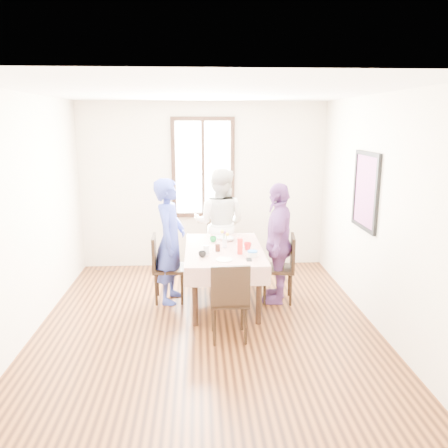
{
  "coord_description": "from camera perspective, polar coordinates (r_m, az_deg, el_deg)",
  "views": [
    {
      "loc": [
        -0.08,
        -5.02,
        2.39
      ],
      "look_at": [
        0.24,
        0.54,
        1.1
      ],
      "focal_mm": 35.73,
      "sensor_mm": 36.0,
      "label": 1
    }
  ],
  "objects": [
    {
      "name": "juice_carton",
      "position": [
        5.58,
        2.05,
        -2.86
      ],
      "size": [
        0.06,
        0.06,
        0.2
      ],
      "primitive_type": "cube",
      "color": "red",
      "rests_on": "tablecloth"
    },
    {
      "name": "drinking_glass",
      "position": [
        5.61,
        -2.28,
        -3.28
      ],
      "size": [
        0.08,
        0.08,
        0.11
      ],
      "primitive_type": "cylinder",
      "color": "silver",
      "rests_on": "tablecloth"
    },
    {
      "name": "right_wall",
      "position": [
        5.53,
        18.85,
        1.5
      ],
      "size": [
        0.0,
        4.5,
        4.5
      ],
      "primitive_type": "plane",
      "rotation": [
        1.57,
        0.0,
        -1.57
      ],
      "color": "beige",
      "rests_on": "ground"
    },
    {
      "name": "chair_near",
      "position": [
        5.01,
        0.64,
        -9.67
      ],
      "size": [
        0.43,
        0.43,
        0.91
      ],
      "primitive_type": "cube",
      "rotation": [
        0.0,
        0.0,
        0.01
      ],
      "color": "black",
      "rests_on": "ground"
    },
    {
      "name": "window_frame",
      "position": [
        7.29,
        -2.69,
        7.2
      ],
      "size": [
        1.02,
        0.06,
        1.62
      ],
      "primitive_type": "cube",
      "color": "black",
      "rests_on": "back_wall"
    },
    {
      "name": "smartphone",
      "position": [
        5.38,
        3.21,
        -4.56
      ],
      "size": [
        0.06,
        0.13,
        0.01
      ],
      "primitive_type": "cube",
      "color": "black",
      "rests_on": "tablecloth"
    },
    {
      "name": "tablecloth",
      "position": [
        5.85,
        -0.03,
        -3.17
      ],
      "size": [
        1.0,
        1.57,
        0.01
      ],
      "primitive_type": "cube",
      "color": "#5E1306",
      "rests_on": "dining_table"
    },
    {
      "name": "person_left",
      "position": [
        5.96,
        -6.97,
        -2.16
      ],
      "size": [
        0.51,
        0.67,
        1.67
      ],
      "primitive_type": "imported",
      "rotation": [
        0.0,
        0.0,
        1.38
      ],
      "color": "navy",
      "rests_on": "ground"
    },
    {
      "name": "plate_far",
      "position": [
        6.38,
        -0.56,
        -1.69
      ],
      "size": [
        0.2,
        0.2,
        0.01
      ],
      "primitive_type": "cylinder",
      "color": "white",
      "rests_on": "tablecloth"
    },
    {
      "name": "chair_right",
      "position": [
        6.07,
        6.91,
        -5.65
      ],
      "size": [
        0.48,
        0.48,
        0.91
      ],
      "primitive_type": "cube",
      "rotation": [
        0.0,
        0.0,
        1.43
      ],
      "color": "black",
      "rests_on": "ground"
    },
    {
      "name": "dining_table",
      "position": [
        5.97,
        -0.03,
        -6.69
      ],
      "size": [
        0.88,
        1.45,
        0.75
      ],
      "primitive_type": "cube",
      "color": "black",
      "rests_on": "ground"
    },
    {
      "name": "flower_bunch",
      "position": [
        5.83,
        0.09,
        -1.43
      ],
      "size": [
        0.09,
        0.09,
        0.1
      ],
      "primitive_type": null,
      "color": "yellow",
      "rests_on": "flower_vase"
    },
    {
      "name": "chair_far",
      "position": [
        6.89,
        -0.51,
        -3.26
      ],
      "size": [
        0.45,
        0.45,
        0.91
      ],
      "primitive_type": "cube",
      "rotation": [
        0.0,
        0.0,
        3.07
      ],
      "color": "black",
      "rests_on": "ground"
    },
    {
      "name": "person_right",
      "position": [
        5.96,
        6.81,
        -2.44
      ],
      "size": [
        0.62,
        1.02,
        1.62
      ],
      "primitive_type": "imported",
      "rotation": [
        0.0,
        0.0,
        -1.83
      ],
      "color": "#683979",
      "rests_on": "ground"
    },
    {
      "name": "butter_lid",
      "position": [
        5.49,
        3.67,
        -3.51
      ],
      "size": [
        0.12,
        0.12,
        0.01
      ],
      "primitive_type": "cylinder",
      "color": "blue",
      "rests_on": "butter_tub"
    },
    {
      "name": "mug_green",
      "position": [
        6.14,
        -1.41,
        -1.97
      ],
      "size": [
        0.1,
        0.1,
        0.07
      ],
      "primitive_type": "imported",
      "rotation": [
        0.0,
        0.0,
        -0.12
      ],
      "color": "#0C7226",
      "rests_on": "tablecloth"
    },
    {
      "name": "jam_jar",
      "position": [
        5.7,
        -0.81,
        -3.08
      ],
      "size": [
        0.06,
        0.06,
        0.09
      ],
      "primitive_type": "cylinder",
      "color": "black",
      "rests_on": "tablecloth"
    },
    {
      "name": "mug_black",
      "position": [
        5.47,
        -2.79,
        -3.88
      ],
      "size": [
        0.09,
        0.09,
        0.07
      ],
      "primitive_type": "imported",
      "rotation": [
        0.0,
        0.0,
        -0.0
      ],
      "color": "black",
      "rests_on": "tablecloth"
    },
    {
      "name": "chair_left",
      "position": [
        6.08,
        -7.05,
        -5.63
      ],
      "size": [
        0.43,
        0.43,
        0.91
      ],
      "primitive_type": "cube",
      "rotation": [
        0.0,
        0.0,
        -1.54
      ],
      "color": "black",
      "rests_on": "ground"
    },
    {
      "name": "mug_flag",
      "position": [
        5.77,
        3.02,
        -2.87
      ],
      "size": [
        0.14,
        0.14,
        0.09
      ],
      "primitive_type": "imported",
      "rotation": [
        0.0,
        0.0,
        0.81
      ],
      "color": "red",
      "rests_on": "tablecloth"
    },
    {
      "name": "serving_bowl",
      "position": [
        6.2,
        0.42,
        -1.94
      ],
      "size": [
        0.2,
        0.2,
        0.05
      ],
      "primitive_type": "imported",
      "rotation": [
        0.0,
        0.0,
        0.05
      ],
      "color": "white",
      "rests_on": "tablecloth"
    },
    {
      "name": "ground",
      "position": [
        5.56,
        -2.21,
        -12.43
      ],
      "size": [
        4.5,
        4.5,
        0.0
      ],
      "primitive_type": "plane",
      "color": "black",
      "rests_on": "ground"
    },
    {
      "name": "art_poster",
      "position": [
        5.77,
        17.7,
        4.05
      ],
      "size": [
        0.04,
        0.76,
        0.96
      ],
      "primitive_type": "cube",
      "color": "red",
      "rests_on": "right_wall"
    },
    {
      "name": "back_wall",
      "position": [
        7.34,
        -2.67,
        4.89
      ],
      "size": [
        4.0,
        0.0,
        4.0
      ],
      "primitive_type": "plane",
      "rotation": [
        1.57,
        0.0,
        0.0
      ],
      "color": "beige",
      "rests_on": "ground"
    },
    {
      "name": "plate_near",
      "position": [
        5.35,
        0.02,
        -4.59
      ],
      "size": [
        0.2,
        0.2,
        0.01
      ],
      "primitive_type": "cylinder",
      "color": "white",
      "rests_on": "tablecloth"
    },
    {
      "name": "plate_right",
      "position": [
        5.97,
        2.49,
        -2.74
      ],
      "size": [
        0.2,
        0.2,
        0.01
      ],
      "primitive_type": "cylinder",
      "color": "white",
      "rests_on": "tablecloth"
    },
    {
      "name": "window_pane",
      "position": [
        7.3,
        -2.69,
        7.21
      ],
      "size": [
        0.9,
        0.02,
        1.5
      ],
      "primitive_type": "cube",
      "color": "white",
      "rests_on": "back_wall"
    },
    {
      "name": "butter_tub",
      "position": [
        5.5,
        3.66,
        -3.87
      ],
      "size": [
        0.12,
        0.12,
        0.06
      ],
      "primitive_type": "cylinder",
      "color": "white",
      "rests_on": "tablecloth"
    },
    {
      "name": "flower_vase",
      "position": [
        5.86,
        0.09,
        -2.47
      ],
      "size": [
        0.06,
        0.06,
        0.12
      ],
      "primitive_type": "cylinder",
      "color": "silver",
      "rests_on": "tablecloth"
    },
    {
      "name": "person_far",
      "position": [
        6.77,
        -0.51,
        -0.04
      ],
      "size": [
        0.99,
        0.86,
        1.71
      ],
      "primitive_type": "imported",
      "rotation": [
        0.0,
        0.0,
        2.85
      ],
      "color": "silver",
      "rests_on": "ground"
    }
  ]
}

